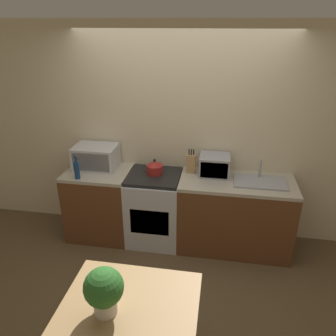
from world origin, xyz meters
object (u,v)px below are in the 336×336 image
stove_range (155,208)px  kettle (155,167)px  bottle (77,170)px  microwave (96,157)px  toaster_oven (215,165)px  dining_table (130,314)px

stove_range → kettle: 0.53m
stove_range → bottle: (-0.85, -0.23, 0.56)m
stove_range → microwave: (-0.75, 0.10, 0.59)m
toaster_oven → stove_range: bearing=-169.4°
microwave → toaster_oven: microwave is taller
stove_range → toaster_oven: (0.70, 0.13, 0.57)m
kettle → bottle: size_ratio=0.68×
kettle → microwave: 0.75m
toaster_oven → microwave: bearing=-178.9°
kettle → dining_table: 1.89m
bottle → toaster_oven: (1.56, 0.37, 0.01)m
stove_range → dining_table: (0.20, -1.81, 0.23)m
microwave → toaster_oven: 1.45m
toaster_oven → dining_table: (-0.50, -1.94, -0.35)m
toaster_oven → kettle: bearing=-173.1°
bottle → toaster_oven: bottle is taller
kettle → toaster_oven: toaster_oven is taller
kettle → bottle: bearing=-161.8°
stove_range → kettle: bearing=90.6°
stove_range → bottle: bottle is taller
microwave → dining_table: microwave is taller
bottle → stove_range: bearing=15.3°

